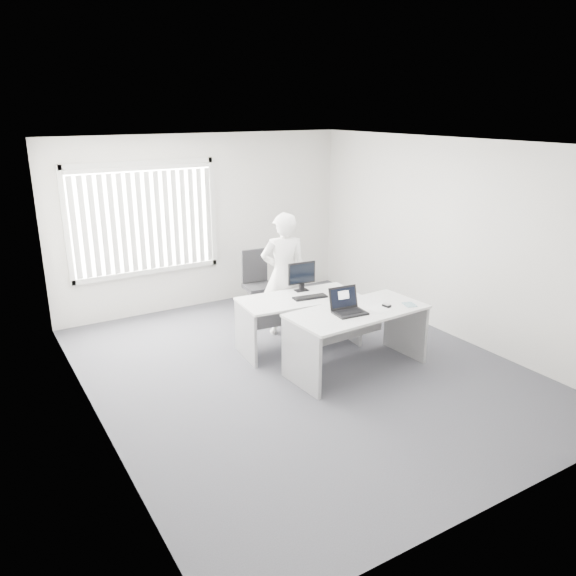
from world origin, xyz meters
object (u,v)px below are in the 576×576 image
desk_near (357,327)px  desk_far (299,311)px  monitor (302,277)px  office_chair (258,294)px  laptop (350,302)px  person (284,274)px

desk_near → desk_far: bearing=102.3°
desk_near → monitor: monitor is taller
desk_far → office_chair: office_chair is taller
desk_far → office_chair: size_ratio=1.64×
monitor → laptop: bearing=-88.7°
desk_far → laptop: 1.09m
desk_near → office_chair: 2.47m
desk_far → monitor: bearing=56.8°
desk_near → person: 1.56m
office_chair → monitor: size_ratio=2.48×
laptop → monitor: 1.23m
desk_near → person: person is taller
laptop → monitor: (0.08, 1.23, -0.01)m
office_chair → monitor: monitor is taller
person → office_chair: bearing=-74.3°
person → monitor: bearing=123.3°
person → monitor: person is taller
desk_near → office_chair: office_chair is taller
office_chair → laptop: bearing=-85.2°
desk_near → monitor: (-0.08, 1.17, 0.36)m
desk_near → laptop: 0.41m
laptop → person: bearing=95.1°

